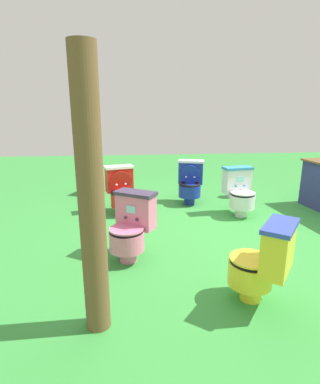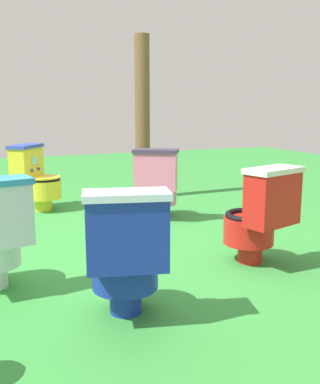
{
  "view_description": "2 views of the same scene",
  "coord_description": "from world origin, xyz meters",
  "px_view_note": "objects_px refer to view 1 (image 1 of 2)",
  "views": [
    {
      "loc": [
        3.74,
        -1.04,
        1.58
      ],
      "look_at": [
        -0.19,
        -0.66,
        0.5
      ],
      "focal_mm": 28.64,
      "sensor_mm": 36.0,
      "label": 1
    },
    {
      "loc": [
        -3.41,
        0.71,
        1.14
      ],
      "look_at": [
        -0.39,
        -0.61,
        0.51
      ],
      "focal_mm": 41.95,
      "sensor_mm": 36.0,
      "label": 2
    }
  ],
  "objects_px": {
    "toilet_yellow": "(262,262)",
    "small_crate": "(92,186)",
    "toilet_pink": "(131,226)",
    "wooden_post": "(91,200)",
    "toilet_red": "(121,190)",
    "toilet_blue": "(190,182)",
    "toilet_white": "(240,191)",
    "lemon_bucket": "(232,191)"
  },
  "relations": [
    {
      "from": "toilet_yellow",
      "to": "small_crate",
      "type": "height_order",
      "value": "toilet_yellow"
    },
    {
      "from": "toilet_red",
      "to": "toilet_blue",
      "type": "height_order",
      "value": "same"
    },
    {
      "from": "toilet_red",
      "to": "lemon_bucket",
      "type": "relative_size",
      "value": 2.63
    },
    {
      "from": "toilet_pink",
      "to": "toilet_blue",
      "type": "distance_m",
      "value": 2.19
    },
    {
      "from": "toilet_pink",
      "to": "wooden_post",
      "type": "distance_m",
      "value": 1.25
    },
    {
      "from": "toilet_pink",
      "to": "lemon_bucket",
      "type": "relative_size",
      "value": 2.63
    },
    {
      "from": "toilet_yellow",
      "to": "toilet_red",
      "type": "height_order",
      "value": "same"
    },
    {
      "from": "toilet_yellow",
      "to": "small_crate",
      "type": "bearing_deg",
      "value": 64.52
    },
    {
      "from": "toilet_pink",
      "to": "toilet_red",
      "type": "relative_size",
      "value": 1.0
    },
    {
      "from": "lemon_bucket",
      "to": "toilet_white",
      "type": "bearing_deg",
      "value": -12.95
    },
    {
      "from": "small_crate",
      "to": "toilet_pink",
      "type": "bearing_deg",
      "value": 15.33
    },
    {
      "from": "toilet_yellow",
      "to": "wooden_post",
      "type": "relative_size",
      "value": 0.37
    },
    {
      "from": "toilet_yellow",
      "to": "lemon_bucket",
      "type": "xyz_separation_m",
      "value": [
        -3.11,
        0.8,
        -0.25
      ]
    },
    {
      "from": "wooden_post",
      "to": "small_crate",
      "type": "relative_size",
      "value": 5.61
    },
    {
      "from": "toilet_red",
      "to": "wooden_post",
      "type": "distance_m",
      "value": 2.66
    },
    {
      "from": "toilet_yellow",
      "to": "toilet_blue",
      "type": "relative_size",
      "value": 1.0
    },
    {
      "from": "toilet_yellow",
      "to": "lemon_bucket",
      "type": "distance_m",
      "value": 3.22
    },
    {
      "from": "toilet_white",
      "to": "toilet_red",
      "type": "bearing_deg",
      "value": -17.62
    },
    {
      "from": "toilet_red",
      "to": "toilet_blue",
      "type": "bearing_deg",
      "value": -176.16
    },
    {
      "from": "toilet_white",
      "to": "toilet_yellow",
      "type": "xyz_separation_m",
      "value": [
        2.15,
        -0.58,
        0.0
      ]
    },
    {
      "from": "toilet_pink",
      "to": "toilet_red",
      "type": "xyz_separation_m",
      "value": [
        -1.53,
        -0.14,
        0.0
      ]
    },
    {
      "from": "wooden_post",
      "to": "toilet_red",
      "type": "bearing_deg",
      "value": 177.49
    },
    {
      "from": "toilet_yellow",
      "to": "toilet_blue",
      "type": "xyz_separation_m",
      "value": [
        -2.82,
        -0.05,
        0.0
      ]
    },
    {
      "from": "toilet_pink",
      "to": "toilet_blue",
      "type": "relative_size",
      "value": 1.0
    },
    {
      "from": "wooden_post",
      "to": "lemon_bucket",
      "type": "distance_m",
      "value": 3.99
    },
    {
      "from": "toilet_yellow",
      "to": "toilet_red",
      "type": "xyz_separation_m",
      "value": [
        -2.41,
        -1.21,
        0.0
      ]
    },
    {
      "from": "toilet_white",
      "to": "toilet_blue",
      "type": "bearing_deg",
      "value": -56.11
    },
    {
      "from": "wooden_post",
      "to": "small_crate",
      "type": "xyz_separation_m",
      "value": [
        -3.74,
        -0.48,
        -0.83
      ]
    },
    {
      "from": "toilet_pink",
      "to": "toilet_yellow",
      "type": "bearing_deg",
      "value": 171.63
    },
    {
      "from": "toilet_yellow",
      "to": "toilet_red",
      "type": "distance_m",
      "value": 2.7
    },
    {
      "from": "toilet_red",
      "to": "small_crate",
      "type": "height_order",
      "value": "toilet_red"
    },
    {
      "from": "toilet_pink",
      "to": "wooden_post",
      "type": "bearing_deg",
      "value": 107.81
    },
    {
      "from": "small_crate",
      "to": "lemon_bucket",
      "type": "xyz_separation_m",
      "value": [
        0.46,
        2.6,
        -0.04
      ]
    },
    {
      "from": "toilet_red",
      "to": "wooden_post",
      "type": "bearing_deg",
      "value": 71.81
    },
    {
      "from": "toilet_blue",
      "to": "lemon_bucket",
      "type": "distance_m",
      "value": 0.93
    },
    {
      "from": "small_crate",
      "to": "toilet_yellow",
      "type": "bearing_deg",
      "value": 26.77
    },
    {
      "from": "toilet_white",
      "to": "toilet_blue",
      "type": "relative_size",
      "value": 1.0
    },
    {
      "from": "toilet_pink",
      "to": "lemon_bucket",
      "type": "bearing_deg",
      "value": -98.6
    },
    {
      "from": "small_crate",
      "to": "toilet_white",
      "type": "bearing_deg",
      "value": 59.22
    },
    {
      "from": "toilet_white",
      "to": "small_crate",
      "type": "relative_size",
      "value": 2.06
    },
    {
      "from": "toilet_white",
      "to": "toilet_red",
      "type": "height_order",
      "value": "same"
    },
    {
      "from": "toilet_blue",
      "to": "wooden_post",
      "type": "distance_m",
      "value": 3.31
    }
  ]
}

